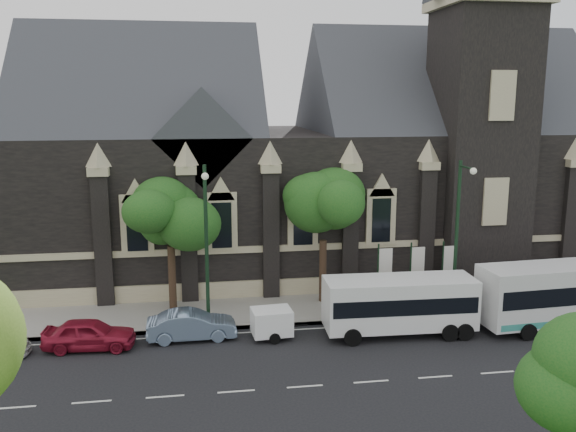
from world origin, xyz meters
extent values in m
plane|color=black|center=(0.00, 0.00, 0.00)|extent=(160.00, 160.00, 0.00)
cube|color=gray|center=(0.00, 9.50, 0.07)|extent=(80.00, 5.00, 0.15)
cube|color=black|center=(4.00, 19.50, 5.00)|extent=(40.00, 15.00, 10.00)
cube|color=#32343B|center=(-8.00, 19.50, 10.00)|extent=(16.00, 15.00, 15.00)
cube|color=#32343B|center=(14.00, 19.50, 10.00)|extent=(20.00, 15.00, 15.00)
cube|color=#32343B|center=(-4.00, 15.00, 10.00)|extent=(6.00, 6.00, 6.00)
cube|color=black|center=(14.00, 13.50, 9.00)|extent=(5.50, 5.50, 18.00)
cube|color=tan|center=(14.00, 13.50, 18.20)|extent=(6.20, 6.20, 0.60)
cube|color=tan|center=(4.00, 11.96, 3.20)|extent=(40.00, 0.22, 0.40)
cube|color=tan|center=(4.00, 11.96, 0.60)|extent=(40.00, 0.25, 1.20)
cube|color=black|center=(2.00, 11.82, 4.80)|extent=(1.20, 0.12, 2.80)
sphere|color=#19511A|center=(6.00, -9.50, 4.48)|extent=(3.20, 3.20, 3.20)
cylinder|color=black|center=(3.00, 10.50, 1.98)|extent=(0.44, 0.44, 3.96)
sphere|color=#19511A|center=(3.00, 10.50, 5.64)|extent=(3.84, 3.84, 3.84)
sphere|color=#19511A|center=(3.72, 11.22, 6.36)|extent=(2.88, 2.88, 2.88)
cylinder|color=black|center=(-6.00, 10.50, 1.98)|extent=(0.44, 0.44, 3.96)
sphere|color=#19511A|center=(-6.00, 10.50, 5.57)|extent=(3.68, 3.68, 3.68)
sphere|color=#19511A|center=(-5.31, 11.19, 6.26)|extent=(2.76, 2.76, 2.76)
cylinder|color=black|center=(10.00, 7.30, 4.50)|extent=(0.20, 0.20, 9.00)
cylinder|color=black|center=(10.00, 6.50, 8.70)|extent=(0.10, 1.60, 0.10)
sphere|color=silver|center=(10.00, 5.70, 8.60)|extent=(0.36, 0.36, 0.36)
cylinder|color=black|center=(-4.00, 7.30, 4.50)|extent=(0.20, 0.20, 9.00)
cylinder|color=black|center=(-4.00, 6.50, 8.70)|extent=(0.10, 1.60, 0.10)
sphere|color=silver|center=(-4.00, 5.70, 8.60)|extent=(0.36, 0.36, 0.36)
cylinder|color=black|center=(6.00, 9.00, 2.00)|extent=(0.10, 0.10, 4.00)
cube|color=white|center=(6.45, 9.00, 2.60)|extent=(0.80, 0.04, 2.20)
cylinder|color=black|center=(8.00, 9.00, 2.00)|extent=(0.10, 0.10, 4.00)
cube|color=white|center=(8.45, 9.00, 2.60)|extent=(0.80, 0.04, 2.20)
cylinder|color=black|center=(10.00, 9.00, 2.00)|extent=(0.10, 0.10, 4.00)
cube|color=white|center=(10.45, 9.00, 2.60)|extent=(0.80, 0.04, 2.20)
cylinder|color=black|center=(12.38, 3.27, 0.45)|extent=(0.92, 0.34, 0.90)
cylinder|color=black|center=(12.22, 5.79, 0.45)|extent=(0.92, 0.34, 0.90)
cube|color=white|center=(6.00, 5.11, 1.76)|extent=(8.01, 2.74, 2.61)
cube|color=black|center=(6.00, 5.11, 1.90)|extent=(7.69, 2.77, 0.86)
cylinder|color=black|center=(3.19, 3.95, 0.45)|extent=(0.91, 0.31, 0.90)
cylinder|color=black|center=(3.26, 6.45, 0.45)|extent=(0.91, 0.31, 0.90)
cylinder|color=black|center=(8.34, 3.79, 0.45)|extent=(0.91, 0.31, 0.90)
cylinder|color=black|center=(8.42, 6.28, 0.45)|extent=(0.91, 0.31, 0.90)
cylinder|color=black|center=(9.13, 3.77, 0.45)|extent=(0.91, 0.31, 0.90)
cylinder|color=black|center=(9.21, 6.26, 0.45)|extent=(0.91, 0.31, 0.90)
cube|color=white|center=(-0.76, 5.55, 0.92)|extent=(2.16, 1.69, 1.33)
cylinder|color=black|center=(-0.70, 4.79, 0.29)|extent=(0.59, 0.25, 0.57)
cylinder|color=black|center=(-0.82, 6.31, 0.29)|extent=(0.59, 0.25, 0.57)
cylinder|color=black|center=(0.56, 5.66, 0.56)|extent=(1.23, 0.18, 0.08)
imported|color=#768DAB|center=(-4.89, 6.08, 0.76)|extent=(4.65, 1.72, 1.52)
imported|color=maroon|center=(-9.96, 5.62, 0.77)|extent=(4.64, 2.15, 1.54)
camera|label=1|loc=(-4.41, -23.95, 12.47)|focal=37.57mm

